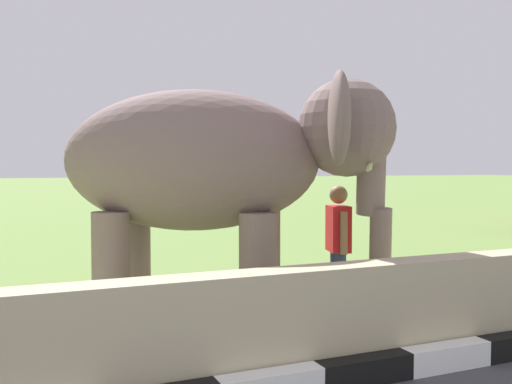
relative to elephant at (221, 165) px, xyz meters
name	(u,v)px	position (x,y,z in m)	size (l,w,h in m)	color
barrier_parapet	(355,318)	(0.56, -2.09, -1.42)	(28.00, 0.36, 1.00)	tan
elephant	(221,165)	(0.00, 0.00, 0.00)	(3.98, 3.37, 2.93)	#7A6260
person_handler	(338,243)	(1.47, -0.29, -0.99)	(0.34, 0.63, 1.66)	navy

